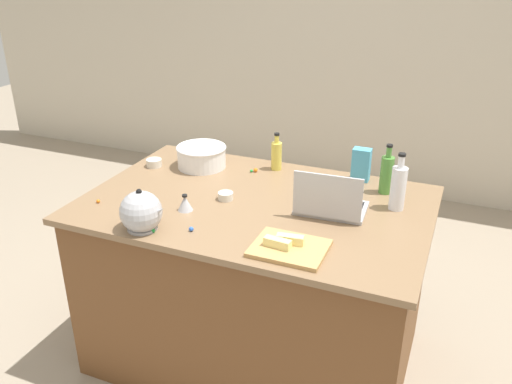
{
  "coord_description": "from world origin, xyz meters",
  "views": [
    {
      "loc": [
        0.87,
        -2.08,
        1.99
      ],
      "look_at": [
        0.0,
        0.0,
        0.95
      ],
      "focal_mm": 37.41,
      "sensor_mm": 36.0,
      "label": 1
    }
  ],
  "objects": [
    {
      "name": "kitchen_timer",
      "position": [
        -0.26,
        -0.2,
        0.94
      ],
      "size": [
        0.07,
        0.07,
        0.08
      ],
      "color": "#B2B2B7",
      "rests_on": "island_counter"
    },
    {
      "name": "wall_back",
      "position": [
        0.0,
        2.42,
        1.3
      ],
      "size": [
        8.0,
        0.1,
        2.6
      ],
      "primitive_type": "cube",
      "color": "beige",
      "rests_on": "ground"
    },
    {
      "name": "candy_3",
      "position": [
        -0.28,
        -0.44,
        0.91
      ],
      "size": [
        0.02,
        0.02,
        0.02
      ],
      "primitive_type": "sphere",
      "color": "green",
      "rests_on": "island_counter"
    },
    {
      "name": "cutting_board",
      "position": [
        0.29,
        -0.36,
        0.91
      ],
      "size": [
        0.29,
        0.24,
        0.02
      ],
      "primitive_type": "cube",
      "color": "tan",
      "rests_on": "island_counter"
    },
    {
      "name": "bottle_oil",
      "position": [
        -0.05,
        0.42,
        0.98
      ],
      "size": [
        0.06,
        0.06,
        0.2
      ],
      "color": "#DBC64C",
      "rests_on": "island_counter"
    },
    {
      "name": "candy_bag",
      "position": [
        0.39,
        0.44,
        0.99
      ],
      "size": [
        0.09,
        0.06,
        0.17
      ],
      "primitive_type": "cube",
      "color": "#4CA5CC",
      "rests_on": "island_counter"
    },
    {
      "name": "ramekin_small",
      "position": [
        -0.68,
        0.2,
        0.92
      ],
      "size": [
        0.08,
        0.08,
        0.04
      ],
      "primitive_type": "cylinder",
      "color": "beige",
      "rests_on": "island_counter"
    },
    {
      "name": "ground_plane",
      "position": [
        0.0,
        0.0,
        0.0
      ],
      "size": [
        12.0,
        12.0,
        0.0
      ],
      "primitive_type": "plane",
      "color": "gray"
    },
    {
      "name": "bottle_olive",
      "position": [
        0.54,
        0.34,
        1.0
      ],
      "size": [
        0.06,
        0.06,
        0.25
      ],
      "color": "#4C8C38",
      "rests_on": "island_counter"
    },
    {
      "name": "candy_4",
      "position": [
        -0.14,
        -0.37,
        0.91
      ],
      "size": [
        0.02,
        0.02,
        0.02
      ],
      "primitive_type": "sphere",
      "color": "blue",
      "rests_on": "island_counter"
    },
    {
      "name": "candy_0",
      "position": [
        -0.68,
        -0.3,
        0.91
      ],
      "size": [
        0.02,
        0.02,
        0.02
      ],
      "primitive_type": "sphere",
      "color": "orange",
      "rests_on": "island_counter"
    },
    {
      "name": "bottle_vinegar",
      "position": [
        0.62,
        0.18,
        1.01
      ],
      "size": [
        0.07,
        0.07,
        0.27
      ],
      "color": "white",
      "rests_on": "island_counter"
    },
    {
      "name": "candy_1",
      "position": [
        -0.16,
        0.32,
        0.91
      ],
      "size": [
        0.01,
        0.01,
        0.01
      ],
      "primitive_type": "sphere",
      "color": "green",
      "rests_on": "island_counter"
    },
    {
      "name": "candy_2",
      "position": [
        -0.14,
        0.34,
        0.91
      ],
      "size": [
        0.02,
        0.02,
        0.02
      ],
      "primitive_type": "sphere",
      "color": "orange",
      "rests_on": "island_counter"
    },
    {
      "name": "candy_5",
      "position": [
        -0.41,
        0.44,
        0.91
      ],
      "size": [
        0.02,
        0.02,
        0.02
      ],
      "primitive_type": "sphere",
      "color": "green",
      "rests_on": "island_counter"
    },
    {
      "name": "laptop",
      "position": [
        0.35,
        0.01,
        0.95
      ],
      "size": [
        0.32,
        0.25,
        0.22
      ],
      "color": "#B7B7BC",
      "rests_on": "island_counter"
    },
    {
      "name": "kettle",
      "position": [
        -0.34,
        -0.43,
        0.98
      ],
      "size": [
        0.21,
        0.18,
        0.2
      ],
      "color": "#ADADB2",
      "rests_on": "island_counter"
    },
    {
      "name": "island_counter",
      "position": [
        0.0,
        0.0,
        0.45
      ],
      "size": [
        1.61,
        1.05,
        0.9
      ],
      "color": "brown",
      "rests_on": "ground"
    },
    {
      "name": "butter_stick_right",
      "position": [
        0.29,
        -0.34,
        0.94
      ],
      "size": [
        0.11,
        0.05,
        0.04
      ],
      "primitive_type": "cube",
      "rotation": [
        0.0,
        0.0,
        0.14
      ],
      "color": "#F4E58C",
      "rests_on": "cutting_board"
    },
    {
      "name": "ramekin_medium",
      "position": [
        -0.14,
        -0.03,
        0.92
      ],
      "size": [
        0.07,
        0.07,
        0.04
      ],
      "primitive_type": "cylinder",
      "color": "beige",
      "rests_on": "island_counter"
    },
    {
      "name": "butter_stick_left",
      "position": [
        0.25,
        -0.38,
        0.94
      ],
      "size": [
        0.11,
        0.05,
        0.04
      ],
      "primitive_type": "cube",
      "rotation": [
        0.0,
        0.0,
        -0.09
      ],
      "color": "#F4E58C",
      "rests_on": "cutting_board"
    },
    {
      "name": "mixing_bowl_large",
      "position": [
        -0.44,
        0.29,
        0.96
      ],
      "size": [
        0.27,
        0.27,
        0.12
      ],
      "color": "white",
      "rests_on": "island_counter"
    }
  ]
}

